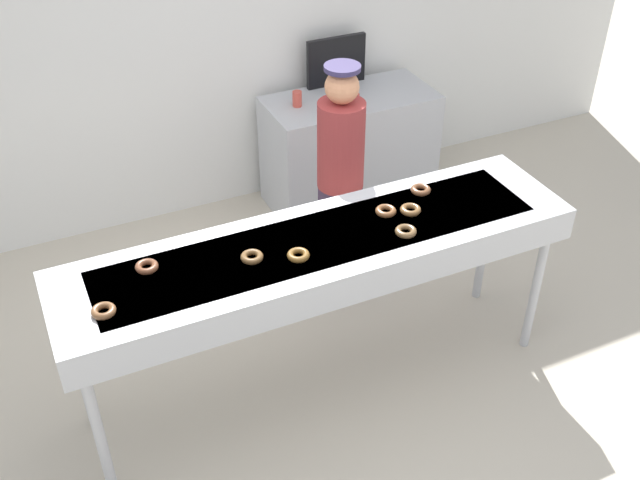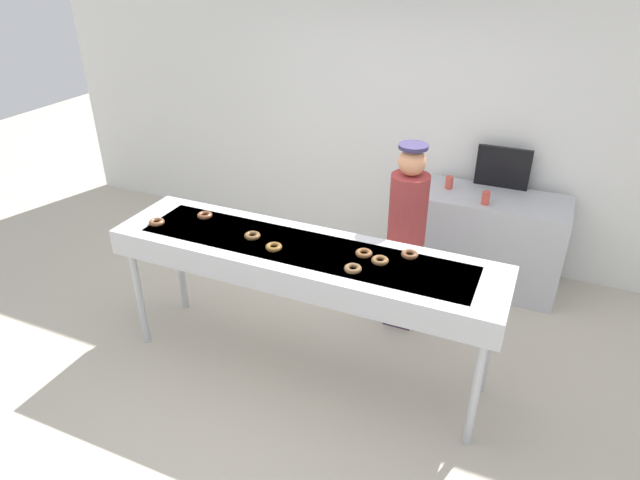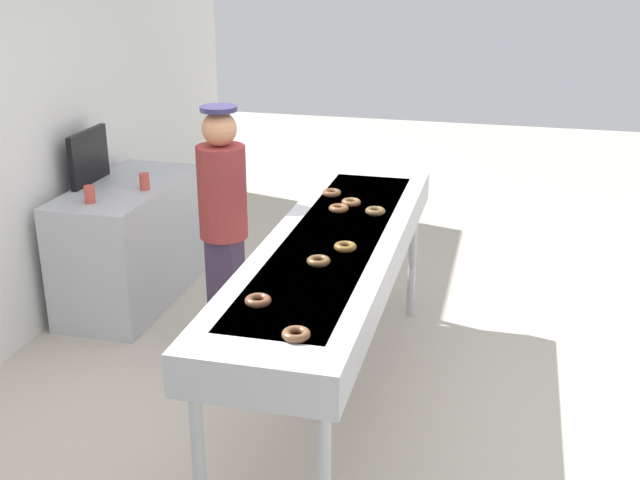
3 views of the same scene
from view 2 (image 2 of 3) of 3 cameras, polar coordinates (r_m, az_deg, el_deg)
The scene contains 16 objects.
ground_plane at distance 4.49m, azimuth -1.62°, elevation -12.62°, with size 16.00×16.00×0.00m, color beige.
back_wall at distance 5.67m, azimuth 8.10°, elevation 13.53°, with size 8.00×0.12×3.02m, color white.
fryer_conveyor at distance 3.93m, azimuth -1.81°, elevation -2.02°, with size 2.84×0.70×1.06m.
chocolate_donut_0 at distance 3.81m, azimuth 9.21°, elevation -1.49°, with size 0.12×0.12×0.03m, color brown.
chocolate_donut_1 at distance 3.61m, azimuth 3.40°, elevation -2.96°, with size 0.12×0.12×0.03m, color brown.
chocolate_donut_2 at distance 3.78m, azimuth 4.54°, elevation -1.38°, with size 0.12×0.12×0.03m, color brown.
chocolate_donut_3 at distance 4.37m, azimuth -16.47°, elevation 1.78°, with size 0.12×0.12×0.03m, color brown.
chocolate_donut_4 at distance 4.39m, azimuth -11.78°, elevation 2.51°, with size 0.12×0.12×0.03m, color brown.
chocolate_donut_5 at distance 4.02m, azimuth -6.98°, elevation 0.44°, with size 0.12×0.12×0.03m, color brown.
chocolate_donut_6 at distance 3.71m, azimuth 6.19°, elevation -2.11°, with size 0.12×0.12×0.03m, color brown.
chocolate_donut_7 at distance 3.86m, azimuth -4.78°, elevation -0.73°, with size 0.12×0.12×0.03m, color brown.
worker_baker at distance 4.49m, azimuth 8.87°, elevation 0.86°, with size 0.30×0.30×1.62m.
prep_counter at distance 5.46m, azimuth 16.95°, elevation -0.08°, with size 1.32×0.63×0.90m, color #B7BABF.
paper_cup_0 at distance 5.07m, azimuth 16.70°, elevation 4.17°, with size 0.07×0.07×0.12m, color #CC4C3F.
paper_cup_1 at distance 5.32m, azimuth 13.15°, elevation 5.79°, with size 0.07×0.07×0.12m, color #CC4C3F.
menu_display at distance 5.44m, azimuth 18.32°, elevation 7.10°, with size 0.49×0.04×0.38m, color black.
Camera 2 is at (1.47, -3.04, 2.96)m, focal length 31.08 mm.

